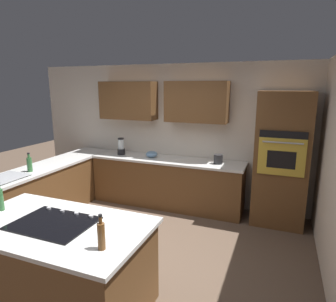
{
  "coord_description": "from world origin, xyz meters",
  "views": [
    {
      "loc": [
        -1.83,
        3.09,
        2.2
      ],
      "look_at": [
        -0.15,
        -1.17,
        1.18
      ],
      "focal_mm": 31.24,
      "sensor_mm": 36.0,
      "label": 1
    }
  ],
  "objects_px": {
    "sink_unit": "(0,179)",
    "dish_soap_bottle": "(30,164)",
    "kettle": "(218,159)",
    "oil_bottle": "(0,199)",
    "wall_oven": "(281,160)",
    "second_bottle": "(101,235)",
    "mixing_bowl": "(152,154)",
    "blender": "(121,147)",
    "cooktop": "(54,223)"
  },
  "relations": [
    {
      "from": "dish_soap_bottle",
      "to": "mixing_bowl",
      "type": "bearing_deg",
      "value": -131.61
    },
    {
      "from": "kettle",
      "to": "oil_bottle",
      "type": "relative_size",
      "value": 0.51
    },
    {
      "from": "sink_unit",
      "to": "cooktop",
      "type": "xyz_separation_m",
      "value": [
        -1.67,
        0.77,
        -0.01
      ]
    },
    {
      "from": "mixing_bowl",
      "to": "kettle",
      "type": "distance_m",
      "value": 1.25
    },
    {
      "from": "sink_unit",
      "to": "second_bottle",
      "type": "relative_size",
      "value": 2.3
    },
    {
      "from": "cooktop",
      "to": "blender",
      "type": "bearing_deg",
      "value": -72.29
    },
    {
      "from": "dish_soap_bottle",
      "to": "second_bottle",
      "type": "relative_size",
      "value": 0.98
    },
    {
      "from": "cooktop",
      "to": "kettle",
      "type": "bearing_deg",
      "value": -109.79
    },
    {
      "from": "cooktop",
      "to": "second_bottle",
      "type": "relative_size",
      "value": 2.49
    },
    {
      "from": "oil_bottle",
      "to": "kettle",
      "type": "bearing_deg",
      "value": -122.41
    },
    {
      "from": "wall_oven",
      "to": "oil_bottle",
      "type": "height_order",
      "value": "wall_oven"
    },
    {
      "from": "cooktop",
      "to": "oil_bottle",
      "type": "bearing_deg",
      "value": -3.11
    },
    {
      "from": "sink_unit",
      "to": "blender",
      "type": "xyz_separation_m",
      "value": [
        -0.78,
        -2.02,
        0.12
      ]
    },
    {
      "from": "mixing_bowl",
      "to": "wall_oven",
      "type": "bearing_deg",
      "value": 179.8
    },
    {
      "from": "blender",
      "to": "mixing_bowl",
      "type": "height_order",
      "value": "blender"
    },
    {
      "from": "second_bottle",
      "to": "sink_unit",
      "type": "bearing_deg",
      "value": -22.66
    },
    {
      "from": "sink_unit",
      "to": "dish_soap_bottle",
      "type": "distance_m",
      "value": 0.49
    },
    {
      "from": "kettle",
      "to": "oil_bottle",
      "type": "height_order",
      "value": "oil_bottle"
    },
    {
      "from": "sink_unit",
      "to": "kettle",
      "type": "xyz_separation_m",
      "value": [
        -2.68,
        -2.02,
        0.06
      ]
    },
    {
      "from": "wall_oven",
      "to": "second_bottle",
      "type": "xyz_separation_m",
      "value": [
        1.31,
        3.0,
        -0.04
      ]
    },
    {
      "from": "cooktop",
      "to": "blender",
      "type": "relative_size",
      "value": 2.34
    },
    {
      "from": "cooktop",
      "to": "wall_oven",
      "type": "bearing_deg",
      "value": -125.73
    },
    {
      "from": "dish_soap_bottle",
      "to": "oil_bottle",
      "type": "bearing_deg",
      "value": 125.62
    },
    {
      "from": "kettle",
      "to": "oil_bottle",
      "type": "xyz_separation_m",
      "value": [
        1.75,
        2.76,
        0.05
      ]
    },
    {
      "from": "wall_oven",
      "to": "kettle",
      "type": "distance_m",
      "value": 1.0
    },
    {
      "from": "sink_unit",
      "to": "dish_soap_bottle",
      "type": "xyz_separation_m",
      "value": [
        -0.06,
        -0.48,
        0.1
      ]
    },
    {
      "from": "sink_unit",
      "to": "blender",
      "type": "distance_m",
      "value": 2.17
    },
    {
      "from": "wall_oven",
      "to": "second_bottle",
      "type": "height_order",
      "value": "wall_oven"
    },
    {
      "from": "wall_oven",
      "to": "sink_unit",
      "type": "distance_m",
      "value": 4.2
    },
    {
      "from": "dish_soap_bottle",
      "to": "second_bottle",
      "type": "xyz_separation_m",
      "value": [
        -2.31,
        1.47,
        0.0
      ]
    },
    {
      "from": "mixing_bowl",
      "to": "kettle",
      "type": "bearing_deg",
      "value": 180.0
    },
    {
      "from": "second_bottle",
      "to": "oil_bottle",
      "type": "bearing_deg",
      "value": -9.98
    },
    {
      "from": "sink_unit",
      "to": "oil_bottle",
      "type": "xyz_separation_m",
      "value": [
        -0.93,
        0.73,
        0.11
      ]
    },
    {
      "from": "cooktop",
      "to": "oil_bottle",
      "type": "xyz_separation_m",
      "value": [
        0.74,
        -0.04,
        0.12
      ]
    },
    {
      "from": "wall_oven",
      "to": "dish_soap_bottle",
      "type": "distance_m",
      "value": 3.93
    },
    {
      "from": "wall_oven",
      "to": "blender",
      "type": "relative_size",
      "value": 6.56
    },
    {
      "from": "oil_bottle",
      "to": "second_bottle",
      "type": "height_order",
      "value": "oil_bottle"
    },
    {
      "from": "oil_bottle",
      "to": "second_bottle",
      "type": "bearing_deg",
      "value": 170.02
    },
    {
      "from": "kettle",
      "to": "second_bottle",
      "type": "height_order",
      "value": "second_bottle"
    },
    {
      "from": "cooktop",
      "to": "mixing_bowl",
      "type": "bearing_deg",
      "value": -85.03
    },
    {
      "from": "dish_soap_bottle",
      "to": "oil_bottle",
      "type": "distance_m",
      "value": 1.49
    },
    {
      "from": "dish_soap_bottle",
      "to": "second_bottle",
      "type": "height_order",
      "value": "second_bottle"
    },
    {
      "from": "mixing_bowl",
      "to": "dish_soap_bottle",
      "type": "xyz_separation_m",
      "value": [
        1.37,
        1.54,
        0.06
      ]
    },
    {
      "from": "blender",
      "to": "dish_soap_bottle",
      "type": "height_order",
      "value": "blender"
    },
    {
      "from": "mixing_bowl",
      "to": "dish_soap_bottle",
      "type": "relative_size",
      "value": 0.72
    },
    {
      "from": "blender",
      "to": "oil_bottle",
      "type": "xyz_separation_m",
      "value": [
        -0.15,
        2.76,
        -0.01
      ]
    },
    {
      "from": "second_bottle",
      "to": "blender",
      "type": "bearing_deg",
      "value": -62.2
    },
    {
      "from": "sink_unit",
      "to": "oil_bottle",
      "type": "relative_size",
      "value": 2.22
    },
    {
      "from": "wall_oven",
      "to": "second_bottle",
      "type": "relative_size",
      "value": 6.99
    },
    {
      "from": "blender",
      "to": "kettle",
      "type": "xyz_separation_m",
      "value": [
        -1.9,
        0.0,
        -0.06
      ]
    }
  ]
}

